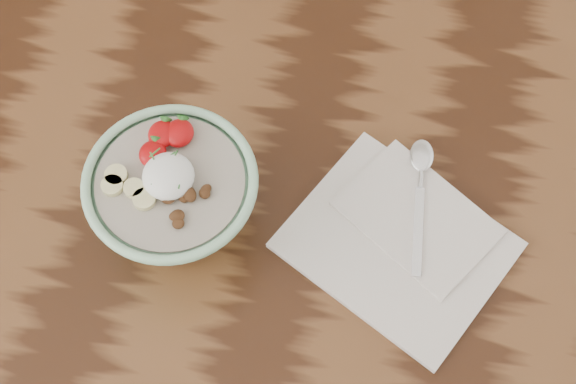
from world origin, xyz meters
The scene contains 4 objects.
table centered at (0.00, 0.00, 65.70)cm, with size 160.00×90.00×75.00cm.
breakfast_bowl centered at (-12.17, -6.20, 81.35)cm, with size 18.68×18.68×12.64cm.
napkin centered at (13.24, -3.94, 75.60)cm, with size 29.25×27.35×1.43cm.
spoon centered at (14.29, 4.15, 76.81)cm, with size 3.46×17.37×0.90cm.
Camera 1 is at (7.23, -39.99, 160.56)cm, focal length 50.00 mm.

